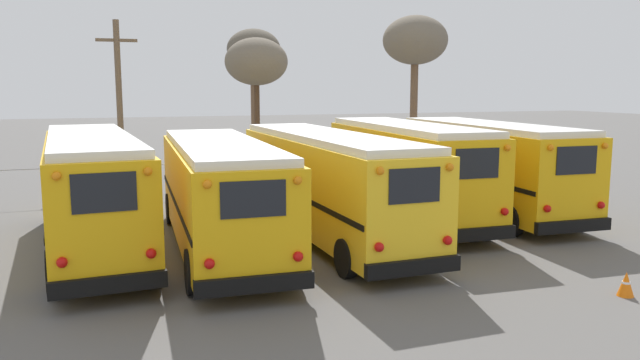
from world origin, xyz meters
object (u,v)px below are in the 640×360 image
Objects in this scene: school_bus_3 at (406,168)px; bare_tree_0 at (254,52)px; school_bus_2 at (327,181)px; school_bus_4 at (487,165)px; bare_tree_1 at (415,42)px; utility_pole at (119,101)px; traffic_cone at (626,284)px; school_bus_1 at (220,190)px; school_bus_0 at (92,188)px; bare_tree_2 at (256,63)px.

school_bus_3 is 16.57m from bare_tree_0.
school_bus_4 is at bearing 12.55° from school_bus_2.
bare_tree_0 is at bearing 107.15° from school_bus_4.
school_bus_4 is 1.15× the size of bare_tree_1.
traffic_cone is (9.86, -19.77, -3.66)m from utility_pole.
school_bus_1 is at bearing -106.64° from bare_tree_0.
school_bus_3 is at bearing 96.08° from traffic_cone.
school_bus_1 is 1.07× the size of school_bus_4.
bare_tree_1 is at bearing 53.23° from school_bus_2.
school_bus_1 is 10.46m from traffic_cone.
bare_tree_1 is (8.12, -3.78, 0.49)m from bare_tree_0.
school_bus_3 is at bearing 3.69° from school_bus_0.
school_bus_2 is at bearing -96.29° from bare_tree_0.
bare_tree_2 is (7.78, 12.42, 3.98)m from school_bus_0.
school_bus_4 is 17.57× the size of traffic_cone.
school_bus_2 is at bearing 7.32° from school_bus_1.
bare_tree_1 is (10.02, 13.41, 5.24)m from school_bus_2.
school_bus_0 is 19.19m from bare_tree_0.
school_bus_4 reaches higher than school_bus_0.
bare_tree_1 is at bearing 61.10° from school_bus_3.
school_bus_0 is 13.78m from traffic_cone.
bare_tree_0 reaches higher than traffic_cone.
bare_tree_1 reaches higher than bare_tree_2.
bare_tree_1 reaches higher than school_bus_2.
bare_tree_2 is (1.05, 13.13, 4.03)m from school_bus_2.
traffic_cone is at bearing -36.33° from school_bus_0.
school_bus_0 is 1.42× the size of utility_pole.
bare_tree_2 is (-2.32, 11.77, 3.94)m from school_bus_3.
school_bus_3 is (3.37, 1.36, 0.09)m from school_bus_2.
bare_tree_1 is (15.58, 1.05, 3.03)m from utility_pole.
school_bus_1 is 3.40m from school_bus_2.
utility_pole reaches higher than school_bus_0.
bare_tree_1 is (3.28, 11.91, 5.19)m from school_bus_4.
bare_tree_0 is (7.45, 4.83, 2.53)m from utility_pole.
school_bus_3 reaches higher than school_bus_0.
school_bus_3 is at bearing 14.90° from school_bus_1.
bare_tree_0 reaches higher than utility_pole.
school_bus_1 is 19.00m from bare_tree_0.
school_bus_3 is 0.98× the size of school_bus_4.
school_bus_2 is 1.46× the size of utility_pole.
school_bus_4 is 1.39× the size of bare_tree_2.
school_bus_2 is 1.57× the size of bare_tree_2.
bare_tree_2 is at bearing 6.60° from utility_pole.
bare_tree_0 is at bearing 32.94° from utility_pole.
utility_pole is (-8.92, 11.00, 2.13)m from school_bus_3.
bare_tree_2 is at bearing 57.92° from school_bus_0.
utility_pole is at bearing 114.20° from school_bus_2.
utility_pole is 22.39m from traffic_cone.
school_bus_2 is 13.73m from utility_pole.
utility_pole is at bearing 99.69° from school_bus_1.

